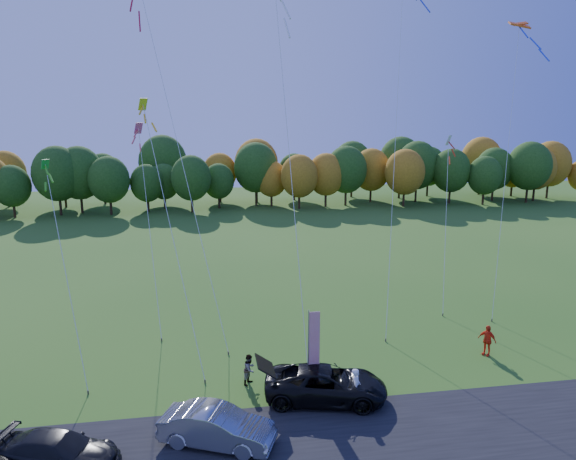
{
  "coord_description": "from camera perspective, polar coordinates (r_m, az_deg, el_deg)",
  "views": [
    {
      "loc": [
        -4.67,
        -22.85,
        13.29
      ],
      "look_at": [
        0.0,
        6.0,
        7.0
      ],
      "focal_mm": 32.0,
      "sensor_mm": 36.0,
      "label": 1
    }
  ],
  "objects": [
    {
      "name": "silver_sedan",
      "position": [
        23.03,
        -7.88,
        -20.84
      ],
      "size": [
        5.09,
        3.4,
        1.59
      ],
      "primitive_type": "imported",
      "rotation": [
        0.0,
        0.0,
        1.18
      ],
      "color": "#9B9A9F",
      "rests_on": "ground"
    },
    {
      "name": "person_east",
      "position": [
        32.21,
        21.24,
        -11.34
      ],
      "size": [
        0.98,
        1.12,
        1.81
      ],
      "primitive_type": "imported",
      "rotation": [
        0.0,
        0.0,
        -0.95
      ],
      "color": "red",
      "rests_on": "ground"
    },
    {
      "name": "kite_delta_red",
      "position": [
        29.4,
        -0.02,
        10.61
      ],
      "size": [
        2.83,
        9.66,
        22.86
      ],
      "color": "#4C3F33",
      "rests_on": "ground"
    },
    {
      "name": "kite_diamond_white",
      "position": [
        38.89,
        17.14,
        0.85
      ],
      "size": [
        3.09,
        6.37,
        12.54
      ],
      "color": "#4C3F33",
      "rests_on": "ground"
    },
    {
      "name": "person_tailgate_a",
      "position": [
        25.51,
        7.57,
        -16.94
      ],
      "size": [
        0.65,
        0.79,
        1.87
      ],
      "primitive_type": "imported",
      "rotation": [
        0.0,
        0.0,
        1.24
      ],
      "color": "white",
      "rests_on": "ground"
    },
    {
      "name": "kite_delta_blue",
      "position": [
        32.4,
        -12.04,
        8.8
      ],
      "size": [
        6.4,
        10.32,
        24.03
      ],
      "color": "#4C3F33",
      "rests_on": "ground"
    },
    {
      "name": "ground",
      "position": [
        26.84,
        2.15,
        -17.54
      ],
      "size": [
        160.0,
        160.0,
        0.0
      ],
      "primitive_type": "plane",
      "color": "#285717"
    },
    {
      "name": "kite_diamond_yellow",
      "position": [
        27.97,
        -12.7,
        -0.76
      ],
      "size": [
        3.48,
        5.94,
        14.78
      ],
      "color": "#4C3F33",
      "rests_on": "ground"
    },
    {
      "name": "asphalt_strip",
      "position": [
        23.53,
        4.21,
        -22.27
      ],
      "size": [
        90.0,
        6.0,
        0.01
      ],
      "primitive_type": "cube",
      "color": "black",
      "rests_on": "ground"
    },
    {
      "name": "person_tailgate_b",
      "position": [
        27.28,
        -4.28,
        -15.16
      ],
      "size": [
        0.93,
        0.97,
        1.58
      ],
      "primitive_type": "imported",
      "rotation": [
        0.0,
        0.0,
        0.97
      ],
      "color": "gray",
      "rests_on": "ground"
    },
    {
      "name": "kite_parafoil_orange",
      "position": [
        36.82,
        11.88,
        10.21
      ],
      "size": [
        7.04,
        13.57,
        24.85
      ],
      "color": "#4C3F33",
      "rests_on": "ground"
    },
    {
      "name": "kite_parafoil_rainbow",
      "position": [
        39.22,
        23.12,
        6.66
      ],
      "size": [
        5.85,
        7.08,
        20.63
      ],
      "color": "#4C3F33",
      "rests_on": "ground"
    },
    {
      "name": "black_suv",
      "position": [
        25.88,
        4.23,
        -16.7
      ],
      "size": [
        6.32,
        3.95,
        1.63
      ],
      "primitive_type": "imported",
      "rotation": [
        0.0,
        0.0,
        1.35
      ],
      "color": "black",
      "rests_on": "ground"
    },
    {
      "name": "kite_diamond_pink",
      "position": [
        34.21,
        -15.16,
        0.33
      ],
      "size": [
        2.03,
        6.93,
        13.48
      ],
      "color": "#4C3F33",
      "rests_on": "ground"
    },
    {
      "name": "feather_flag",
      "position": [
        25.45,
        2.79,
        -12.44
      ],
      "size": [
        0.58,
        0.07,
        4.42
      ],
      "color": "#999999",
      "rests_on": "ground"
    },
    {
      "name": "tree_line",
      "position": [
        79.11,
        -5.68,
        2.42
      ],
      "size": [
        116.0,
        12.0,
        10.0
      ],
      "primitive_type": null,
      "color": "#1E4711",
      "rests_on": "ground"
    },
    {
      "name": "kite_diamond_green",
      "position": [
        28.21,
        -23.45,
        -4.54
      ],
      "size": [
        2.47,
        4.15,
        11.57
      ],
      "color": "#4C3F33",
      "rests_on": "ground"
    },
    {
      "name": "dark_truck_a",
      "position": [
        23.41,
        -24.14,
        -21.57
      ],
      "size": [
        5.14,
        3.28,
        1.39
      ],
      "primitive_type": "imported",
      "rotation": [
        0.0,
        0.0,
        1.27
      ],
      "color": "black",
      "rests_on": "ground"
    }
  ]
}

